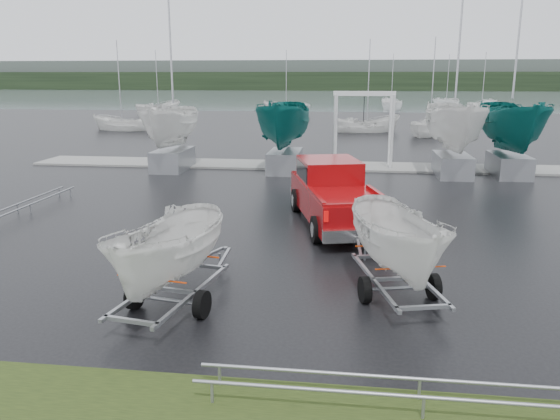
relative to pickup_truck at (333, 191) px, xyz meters
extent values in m
plane|color=black|center=(-2.29, -1.28, -1.09)|extent=(120.00, 120.00, 0.00)
plane|color=gray|center=(-2.29, 98.72, -1.10)|extent=(300.00, 300.00, 0.00)
cube|color=gray|center=(-2.29, 11.72, -1.04)|extent=(30.00, 3.00, 0.12)
cube|color=black|center=(-2.29, 168.72, 1.91)|extent=(300.00, 8.00, 6.00)
cube|color=#4C5651|center=(-2.29, 176.72, 3.91)|extent=(300.00, 6.00, 10.00)
cube|color=maroon|center=(0.08, -0.33, -0.24)|extent=(3.58, 6.45, 1.00)
cube|color=maroon|center=(-0.19, 0.75, 0.55)|extent=(2.50, 2.84, 0.90)
cube|color=black|center=(-0.19, 0.75, 0.60)|extent=(2.46, 2.59, 0.58)
cube|color=silver|center=(0.87, -3.34, -0.56)|extent=(2.11, 0.72, 0.37)
cylinder|color=black|center=(-1.39, 1.36, -0.67)|extent=(0.52, 0.90, 0.84)
cylinder|color=black|center=(0.55, 1.87, -0.67)|extent=(0.52, 0.90, 0.84)
cylinder|color=black|center=(-0.38, -2.52, -0.67)|extent=(0.52, 0.90, 0.84)
cylinder|color=black|center=(1.56, -2.02, -0.67)|extent=(0.52, 0.90, 0.84)
cube|color=gray|center=(1.14, -6.58, -0.64)|extent=(0.98, 3.51, 0.08)
cube|color=gray|center=(2.20, -6.30, -0.64)|extent=(0.98, 3.51, 0.08)
cylinder|color=gray|center=(1.72, -6.63, -0.79)|extent=(1.57, 0.48, 0.08)
cylinder|color=black|center=(0.94, -6.83, -0.79)|extent=(0.32, 0.63, 0.60)
cylinder|color=black|center=(2.49, -6.43, -0.79)|extent=(0.32, 0.63, 0.60)
imported|color=silver|center=(1.67, -6.44, 1.55)|extent=(1.98, 2.01, 4.30)
cube|color=#D93A06|center=(1.47, -5.66, -0.09)|extent=(1.51, 0.43, 0.03)
cube|color=#D93A06|center=(1.87, -7.21, -0.09)|extent=(1.51, 0.43, 0.03)
cube|color=gray|center=(-3.75, -7.65, -0.64)|extent=(0.69, 3.56, 0.08)
cube|color=gray|center=(-2.66, -7.84, -0.64)|extent=(0.69, 3.56, 0.08)
cylinder|color=gray|center=(-3.24, -7.94, -0.79)|extent=(1.59, 0.35, 0.08)
cylinder|color=black|center=(-4.03, -7.80, -0.79)|extent=(0.28, 0.62, 0.60)
cylinder|color=black|center=(-2.45, -8.08, -0.79)|extent=(0.28, 0.62, 0.60)
imported|color=silver|center=(-3.21, -7.74, 1.49)|extent=(1.82, 1.85, 4.17)
cube|color=#D93A06|center=(-3.07, -6.96, -0.09)|extent=(1.53, 0.31, 0.03)
cube|color=#D93A06|center=(-3.34, -8.53, -0.09)|extent=(1.53, 0.31, 0.03)
cylinder|color=silver|center=(-0.29, 10.92, 0.91)|extent=(0.16, 0.58, 3.99)
cylinder|color=silver|center=(-0.29, 12.52, 0.91)|extent=(0.16, 0.58, 3.99)
cylinder|color=silver|center=(2.71, 10.92, 0.91)|extent=(0.16, 0.58, 3.99)
cylinder|color=silver|center=(2.71, 12.52, 0.91)|extent=(0.16, 0.58, 3.99)
cube|color=silver|center=(1.21, 11.72, 2.91)|extent=(3.30, 0.25, 0.25)
cube|color=gray|center=(-8.89, 9.72, -0.54)|extent=(1.60, 3.20, 1.10)
imported|color=silver|center=(-8.89, 9.72, 3.10)|extent=(2.32, 2.39, 6.18)
cylinder|color=#B2B2B7|center=(-8.89, 10.22, 5.90)|extent=(0.10, 0.10, 7.00)
cube|color=gray|center=(-2.85, 9.92, -0.54)|extent=(1.60, 3.20, 1.10)
imported|color=#0D5B56|center=(-2.85, 9.92, 3.48)|extent=(2.61, 2.68, 6.93)
cube|color=gray|center=(5.66, 9.72, -0.54)|extent=(1.60, 3.20, 1.10)
imported|color=silver|center=(5.66, 9.72, 3.50)|extent=(2.62, 2.69, 6.97)
cylinder|color=#B2B2B7|center=(5.66, 10.22, 6.21)|extent=(0.10, 0.10, 7.00)
cube|color=gray|center=(8.47, 10.02, -0.54)|extent=(1.60, 3.20, 1.10)
imported|color=#0D5B56|center=(8.47, 10.02, 3.55)|extent=(2.66, 2.73, 7.07)
cylinder|color=#B2B2B7|center=(8.47, 10.52, 6.25)|extent=(0.10, 0.10, 7.00)
cylinder|color=gray|center=(-11.04, -0.28, -0.74)|extent=(0.06, 6.50, 0.06)
cylinder|color=gray|center=(-11.54, -0.28, -0.74)|extent=(0.06, 6.50, 0.06)
cylinder|color=gray|center=(1.71, -11.03, -0.74)|extent=(7.00, 0.06, 0.06)
cylinder|color=gray|center=(1.71, -10.53, -0.74)|extent=(7.00, 0.06, 0.06)
imported|color=silver|center=(-20.30, 29.87, -1.09)|extent=(2.49, 2.44, 5.88)
cylinder|color=#B2B2B7|center=(-20.30, 29.87, 2.91)|extent=(0.08, 0.08, 8.00)
imported|color=silver|center=(-7.63, 51.37, -1.09)|extent=(3.71, 3.69, 7.14)
cylinder|color=#B2B2B7|center=(-7.63, 51.37, 2.91)|extent=(0.08, 0.08, 8.00)
imported|color=silver|center=(7.19, 29.22, -1.09)|extent=(3.30, 3.33, 6.52)
cylinder|color=#B2B2B7|center=(7.19, 29.22, 2.91)|extent=(0.08, 0.08, 8.00)
imported|color=silver|center=(18.29, 60.46, -1.09)|extent=(3.72, 3.74, 7.00)
cylinder|color=#B2B2B7|center=(18.29, 60.46, 2.91)|extent=(0.08, 0.08, 8.00)
imported|color=silver|center=(-23.95, 49.92, -1.09)|extent=(3.70, 3.73, 7.23)
cylinder|color=#B2B2B7|center=(-23.95, 49.92, 2.91)|extent=(0.08, 0.08, 8.00)
imported|color=silver|center=(6.36, 64.33, -1.09)|extent=(2.91, 2.97, 6.92)
cylinder|color=#B2B2B7|center=(6.36, 64.33, 2.91)|extent=(0.08, 0.08, 8.00)
imported|color=silver|center=(1.98, 31.29, -1.09)|extent=(2.93, 2.89, 6.12)
cylinder|color=#B2B2B7|center=(1.98, 31.29, 2.91)|extent=(0.08, 0.08, 8.00)
imported|color=silver|center=(14.87, 68.45, -1.09)|extent=(3.65, 3.67, 6.92)
cylinder|color=#B2B2B7|center=(14.87, 68.45, 2.91)|extent=(0.08, 0.08, 8.00)
camera|label=1|loc=(0.51, -18.36, 3.87)|focal=35.00mm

